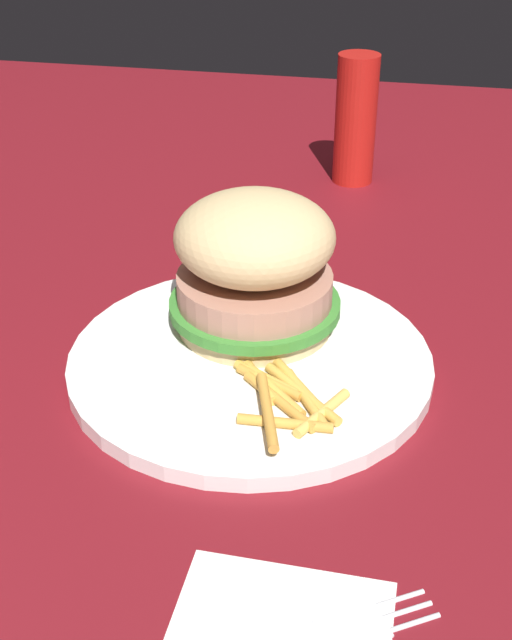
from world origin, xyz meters
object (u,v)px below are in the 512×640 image
sandwich (255,264)px  ketchup_bottle (356,120)px  plate (256,362)px  fries_pile (285,396)px

sandwich → ketchup_bottle: (0.04, 0.34, 0.00)m
plate → fries_pile: bearing=-59.1°
ketchup_bottle → fries_pile: bearing=-89.9°
sandwich → fries_pile: bearing=-66.6°
plate → fries_pile: 0.06m
sandwich → fries_pile: size_ratio=1.15×
plate → sandwich: sandwich is taller
plate → sandwich: size_ratio=2.04×
ketchup_bottle → plate: bearing=-94.4°
fries_pile → ketchup_bottle: bearing=90.1°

